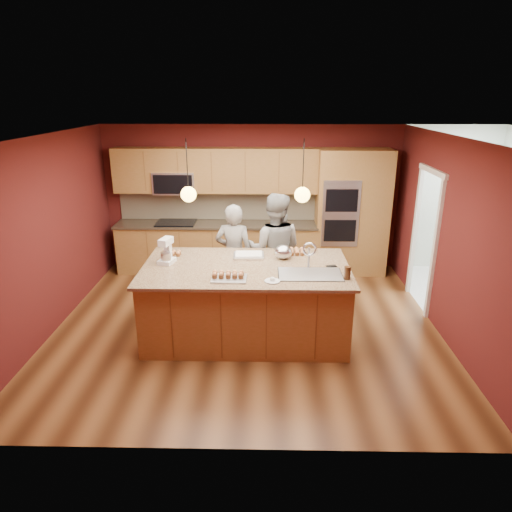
{
  "coord_description": "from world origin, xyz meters",
  "views": [
    {
      "loc": [
        0.26,
        -5.99,
        3.21
      ],
      "look_at": [
        0.14,
        -0.1,
        1.11
      ],
      "focal_mm": 32.0,
      "sensor_mm": 36.0,
      "label": 1
    }
  ],
  "objects_px": {
    "person_right": "(275,250)",
    "island": "(247,300)",
    "stand_mixer": "(166,252)",
    "mixing_bowl": "(283,252)",
    "person_left": "(234,255)"
  },
  "relations": [
    {
      "from": "person_right",
      "to": "island",
      "type": "bearing_deg",
      "value": 77.34
    },
    {
      "from": "island",
      "to": "person_right",
      "type": "height_order",
      "value": "person_right"
    },
    {
      "from": "island",
      "to": "stand_mixer",
      "type": "height_order",
      "value": "island"
    },
    {
      "from": "island",
      "to": "person_right",
      "type": "bearing_deg",
      "value": 69.28
    },
    {
      "from": "person_right",
      "to": "stand_mixer",
      "type": "height_order",
      "value": "person_right"
    },
    {
      "from": "mixing_bowl",
      "to": "island",
      "type": "bearing_deg",
      "value": -147.23
    },
    {
      "from": "mixing_bowl",
      "to": "person_left",
      "type": "bearing_deg",
      "value": 136.42
    },
    {
      "from": "stand_mixer",
      "to": "mixing_bowl",
      "type": "xyz_separation_m",
      "value": [
        1.6,
        0.2,
        -0.05
      ]
    },
    {
      "from": "person_right",
      "to": "mixing_bowl",
      "type": "distance_m",
      "value": 0.75
    },
    {
      "from": "island",
      "to": "mixing_bowl",
      "type": "relative_size",
      "value": 11.4
    },
    {
      "from": "island",
      "to": "person_left",
      "type": "distance_m",
      "value": 1.1
    },
    {
      "from": "person_left",
      "to": "person_right",
      "type": "distance_m",
      "value": 0.64
    },
    {
      "from": "stand_mixer",
      "to": "person_right",
      "type": "bearing_deg",
      "value": 46.84
    },
    {
      "from": "island",
      "to": "stand_mixer",
      "type": "xyz_separation_m",
      "value": [
        -1.1,
        0.12,
        0.65
      ]
    },
    {
      "from": "island",
      "to": "stand_mixer",
      "type": "distance_m",
      "value": 1.29
    }
  ]
}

